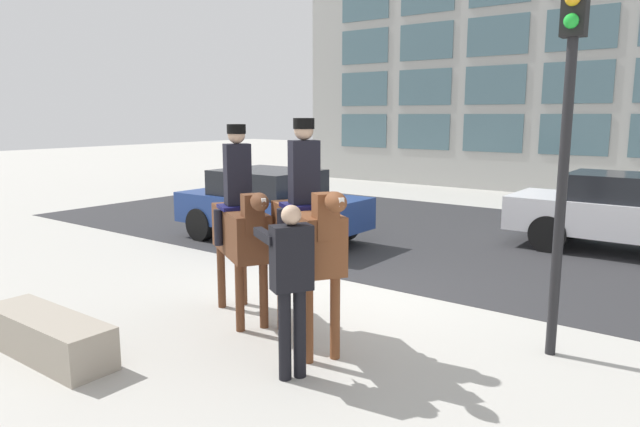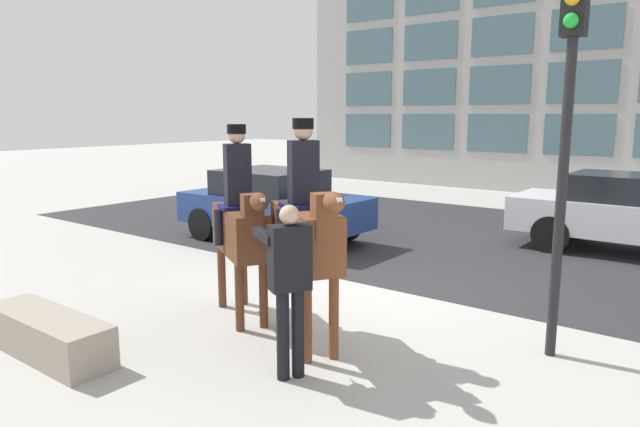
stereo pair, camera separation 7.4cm
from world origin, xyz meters
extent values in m
plane|color=#B2AFA8|center=(0.00, 0.00, 0.00)|extent=(80.00, 80.00, 0.00)
cube|color=#2D2D30|center=(0.00, 4.75, 0.00)|extent=(21.24, 8.50, 0.01)
cube|color=slate|center=(-8.01, 12.83, 2.02)|extent=(2.14, 0.02, 1.32)
cube|color=slate|center=(-5.34, 12.83, 2.02)|extent=(2.14, 0.02, 1.32)
cube|color=slate|center=(-2.67, 12.83, 2.02)|extent=(2.14, 0.02, 1.32)
cube|color=slate|center=(0.00, 12.83, 2.02)|extent=(2.14, 0.02, 1.32)
cube|color=slate|center=(-8.01, 12.83, 3.67)|extent=(2.14, 0.02, 1.32)
cube|color=slate|center=(-5.34, 12.83, 3.67)|extent=(2.14, 0.02, 1.32)
cube|color=slate|center=(-2.67, 12.83, 3.67)|extent=(2.14, 0.02, 1.32)
cube|color=slate|center=(0.00, 12.83, 3.67)|extent=(2.14, 0.02, 1.32)
cube|color=slate|center=(-8.01, 12.83, 5.31)|extent=(2.14, 0.02, 1.32)
cube|color=slate|center=(-5.34, 12.83, 5.31)|extent=(2.14, 0.02, 1.32)
cube|color=slate|center=(-2.67, 12.83, 5.31)|extent=(2.14, 0.02, 1.32)
cube|color=slate|center=(0.00, 12.83, 5.31)|extent=(2.14, 0.02, 1.32)
cube|color=slate|center=(-8.01, 12.83, 6.96)|extent=(2.14, 0.02, 1.32)
cube|color=#59331E|center=(-0.60, -1.71, 1.16)|extent=(1.39, 1.06, 0.59)
cylinder|color=#59331E|center=(-0.11, -1.82, 0.43)|extent=(0.11, 0.11, 0.87)
cylinder|color=#59331E|center=(-0.26, -2.09, 0.43)|extent=(0.11, 0.11, 0.87)
cylinder|color=#59331E|center=(-0.95, -1.33, 0.43)|extent=(0.11, 0.11, 0.87)
cylinder|color=#59331E|center=(-1.10, -1.60, 0.43)|extent=(0.11, 0.11, 0.87)
cube|color=#59331E|center=(-0.09, -2.01, 1.49)|extent=(0.29, 0.31, 0.48)
cube|color=black|center=(-0.19, -1.95, 1.51)|extent=(0.07, 0.09, 0.43)
ellipsoid|color=#59331E|center=(0.16, -2.16, 1.67)|extent=(0.40, 0.35, 0.21)
cube|color=silver|center=(0.26, -2.21, 1.69)|extent=(0.13, 0.11, 0.08)
cylinder|color=black|center=(-1.22, -1.35, 1.06)|extent=(0.09, 0.09, 0.55)
cube|color=#14144C|center=(-0.66, -1.68, 1.47)|extent=(0.59, 0.62, 0.05)
cube|color=black|center=(-0.66, -1.68, 1.90)|extent=(0.35, 0.39, 0.78)
sphere|color=#D1A889|center=(-0.66, -1.68, 2.40)|extent=(0.22, 0.22, 0.22)
cylinder|color=black|center=(-0.66, -1.68, 2.47)|extent=(0.24, 0.24, 0.12)
cylinder|color=black|center=(-0.53, -1.44, 1.22)|extent=(0.11, 0.11, 0.47)
cylinder|color=black|center=(-0.80, -1.91, 1.22)|extent=(0.11, 0.11, 0.47)
cube|color=brown|center=(0.62, -1.88, 1.29)|extent=(1.46, 1.17, 0.63)
cylinder|color=brown|center=(1.15, -2.04, 0.49)|extent=(0.11, 0.11, 0.97)
cylinder|color=brown|center=(0.98, -2.30, 0.49)|extent=(0.11, 0.11, 0.97)
cylinder|color=brown|center=(0.27, -1.46, 0.49)|extent=(0.11, 0.11, 0.97)
cylinder|color=brown|center=(0.10, -1.72, 0.49)|extent=(0.11, 0.11, 0.97)
cube|color=brown|center=(1.16, -2.23, 1.62)|extent=(0.30, 0.31, 0.48)
cube|color=#382314|center=(1.06, -2.17, 1.64)|extent=(0.08, 0.09, 0.43)
ellipsoid|color=brown|center=(1.40, -2.39, 1.81)|extent=(0.39, 0.35, 0.20)
cube|color=silver|center=(1.48, -2.45, 1.83)|extent=(0.13, 0.11, 0.08)
cylinder|color=#382314|center=(-0.02, -1.45, 1.18)|extent=(0.09, 0.09, 0.55)
cube|color=#14144C|center=(0.56, -1.84, 1.63)|extent=(0.63, 0.64, 0.05)
cube|color=black|center=(0.56, -1.84, 2.01)|extent=(0.36, 0.39, 0.71)
sphere|color=#D1A889|center=(0.56, -1.84, 2.48)|extent=(0.22, 0.22, 0.22)
cylinder|color=black|center=(0.56, -1.84, 2.56)|extent=(0.24, 0.24, 0.12)
cylinder|color=black|center=(0.71, -1.61, 1.35)|extent=(0.11, 0.11, 0.51)
cylinder|color=black|center=(0.41, -2.06, 1.35)|extent=(0.11, 0.11, 0.51)
cylinder|color=black|center=(1.04, -2.76, 0.47)|extent=(0.13, 0.13, 0.93)
cylinder|color=black|center=(1.12, -2.62, 0.47)|extent=(0.13, 0.13, 0.93)
cube|color=black|center=(1.08, -2.69, 1.26)|extent=(0.39, 0.46, 0.66)
sphere|color=#D1A889|center=(1.08, -2.69, 1.69)|extent=(0.20, 0.20, 0.20)
cube|color=black|center=(0.75, -2.71, 1.44)|extent=(0.52, 0.35, 0.09)
cone|color=orange|center=(0.45, -2.53, 1.44)|extent=(0.18, 0.13, 0.04)
cube|color=navy|center=(-3.38, 2.01, 0.67)|extent=(3.97, 1.94, 0.64)
cube|color=black|center=(-3.48, 2.01, 1.25)|extent=(1.99, 1.71, 0.52)
cylinder|color=black|center=(-2.15, 1.12, 0.35)|extent=(0.70, 0.23, 0.70)
cylinder|color=black|center=(-2.15, 2.90, 0.35)|extent=(0.70, 0.23, 0.70)
cylinder|color=black|center=(-4.61, 1.12, 0.35)|extent=(0.70, 0.23, 0.70)
cylinder|color=black|center=(-4.61, 2.90, 0.35)|extent=(0.70, 0.23, 0.70)
cube|color=black|center=(2.97, 5.28, 1.28)|extent=(2.39, 1.53, 0.50)
cylinder|color=black|center=(1.61, 4.48, 0.36)|extent=(0.72, 0.21, 0.72)
cylinder|color=black|center=(1.61, 6.08, 0.36)|extent=(0.72, 0.21, 0.72)
cylinder|color=black|center=(3.02, -0.49, 1.72)|extent=(0.11, 0.11, 3.44)
cube|color=black|center=(3.02, -0.49, 3.80)|extent=(0.24, 0.19, 0.72)
sphere|color=green|center=(3.02, -0.61, 3.58)|extent=(0.15, 0.15, 0.15)
cube|color=#9E9384|center=(-1.43, -3.91, 0.24)|extent=(1.89, 0.56, 0.47)
camera|label=1|loc=(4.57, -6.88, 2.65)|focal=32.00mm
camera|label=2|loc=(4.63, -6.84, 2.65)|focal=32.00mm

